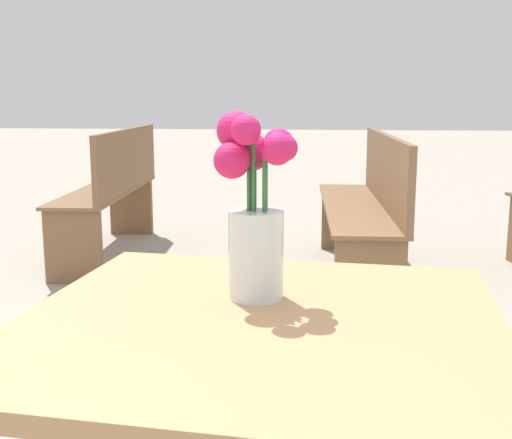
{
  "coord_description": "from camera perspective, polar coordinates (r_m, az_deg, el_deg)",
  "views": [
    {
      "loc": [
        0.09,
        -0.97,
        1.06
      ],
      "look_at": [
        -0.02,
        0.1,
        0.85
      ],
      "focal_mm": 45.0,
      "sensor_mm": 36.0,
      "label": 1
    }
  ],
  "objects": [
    {
      "name": "bench_near",
      "position": [
        4.39,
        -12.38,
        2.71
      ],
      "size": [
        0.43,
        1.5,
        0.85
      ],
      "color": "brown",
      "rests_on": "ground_plane"
    },
    {
      "name": "flower_vase",
      "position": [
        1.1,
        -0.14,
        0.49
      ],
      "size": [
        0.14,
        0.13,
        0.32
      ],
      "color": "silver",
      "rests_on": "table_front"
    },
    {
      "name": "table_front",
      "position": [
        1.08,
        0.3,
        -14.52
      ],
      "size": [
        0.84,
        0.81,
        0.71
      ],
      "color": "tan",
      "rests_on": "ground_plane"
    },
    {
      "name": "bench_far",
      "position": [
        3.72,
        10.01,
        1.55
      ],
      "size": [
        0.42,
        1.72,
        0.85
      ],
      "color": "brown",
      "rests_on": "ground_plane"
    }
  ]
}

